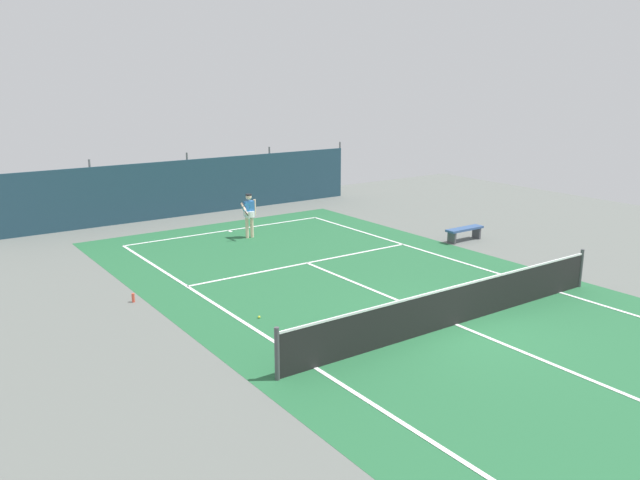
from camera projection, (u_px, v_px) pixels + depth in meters
name	position (u px, v px, depth m)	size (l,w,h in m)	color
ground_plane	(456.00, 325.00, 15.29)	(36.00, 36.00, 0.00)	slate
court_surface	(456.00, 325.00, 15.29)	(11.02, 26.60, 0.01)	#236038
tennis_net	(457.00, 305.00, 15.16)	(10.12, 0.10, 1.10)	black
back_fence	(185.00, 198.00, 27.76)	(16.30, 0.98, 2.70)	#1E3D4C
tennis_player	(249.00, 212.00, 23.40)	(0.75, 0.73, 1.64)	beige
tennis_ball_near_player	(259.00, 317.00, 15.68)	(0.07, 0.07, 0.07)	#CCDB33
parked_car	(94.00, 196.00, 27.28)	(2.36, 4.37, 1.68)	black
courtside_bench	(465.00, 231.00, 23.09)	(1.60, 0.40, 0.49)	#335184
water_bottle	(133.00, 298.00, 16.80)	(0.08, 0.08, 0.24)	#D84C38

